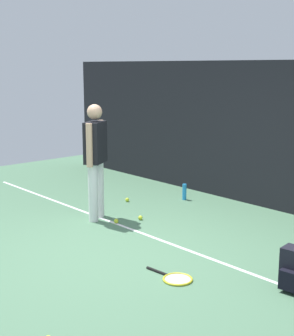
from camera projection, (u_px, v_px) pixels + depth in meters
The scene contains 9 objects.
ground_plane at pixel (123, 253), 6.10m from camera, with size 12.00×12.00×0.00m, color #4C7556.
back_fence at pixel (270, 136), 7.83m from camera, with size 10.00×0.10×2.32m, color black.
court_line at pixel (161, 240), 6.53m from camera, with size 9.00×0.05×0.00m, color white.
tennis_player at pixel (95, 155), 7.27m from camera, with size 0.40×0.46×1.70m.
tennis_racket at pixel (176, 278), 5.33m from camera, with size 0.62×0.35×0.03m.
tennis_ball_by_fence at pixel (116, 221), 7.24m from camera, with size 0.07×0.07×0.07m, color #CCE033.
tennis_ball_mid_court at pixel (140, 218), 7.39m from camera, with size 0.07×0.07×0.07m, color #CCE033.
tennis_ball_far_left at pixel (127, 200), 8.38m from camera, with size 0.07×0.07×0.07m, color #CCE033.
water_bottle at pixel (184, 192), 8.49m from camera, with size 0.07×0.07×0.27m, color #268CD8.
Camera 1 is at (4.50, -3.63, 2.24)m, focal length 53.50 mm.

